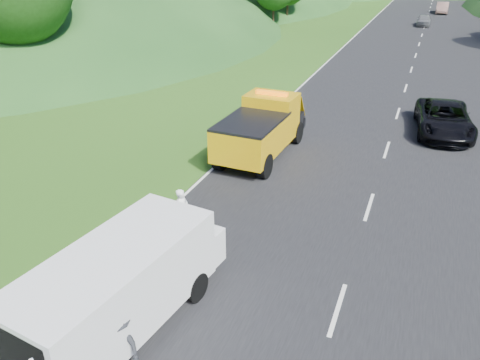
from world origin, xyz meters
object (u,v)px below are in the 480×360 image
at_px(tow_truck, 262,128).
at_px(child, 206,239).
at_px(suitcase, 128,220).
at_px(woman, 184,232).
at_px(passing_suv, 441,133).
at_px(white_van, 122,284).

height_order(tow_truck, child, tow_truck).
bearing_deg(suitcase, woman, 11.45).
xyz_separation_m(tow_truck, woman, (-0.22, -7.36, -1.34)).
bearing_deg(woman, suitcase, 102.56).
height_order(child, passing_suv, passing_suv).
height_order(white_van, woman, white_van).
relative_size(woman, suitcase, 2.97).
xyz_separation_m(woman, suitcase, (-1.97, -0.40, 0.27)).
distance_m(tow_truck, white_van, 11.86).
distance_m(woman, child, 0.90).
xyz_separation_m(child, passing_suv, (7.20, 13.66, 0.00)).
xyz_separation_m(tow_truck, suitcase, (-2.18, -7.76, -1.07)).
relative_size(tow_truck, child, 6.06).
xyz_separation_m(white_van, woman, (-0.75, 4.49, -1.36)).
height_order(tow_truck, woman, tow_truck).
distance_m(woman, passing_suv, 15.80).
height_order(tow_truck, suitcase, tow_truck).
relative_size(child, suitcase, 1.96).
distance_m(white_van, woman, 4.75).
bearing_deg(child, tow_truck, 116.55).
bearing_deg(white_van, woman, 106.82).
distance_m(woman, suitcase, 2.02).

